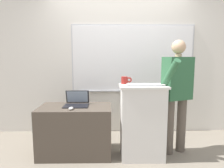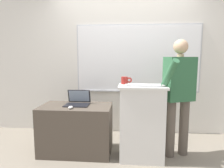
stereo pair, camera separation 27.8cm
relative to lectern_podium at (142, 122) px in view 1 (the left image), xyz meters
name	(u,v)px [view 1 (the left image)]	position (x,y,z in m)	size (l,w,h in m)	color
back_wall	(119,52)	(-0.27, 1.06, 0.97)	(6.40, 0.17, 2.97)	silver
lectern_podium	(142,122)	(0.00, 0.00, 0.00)	(0.63, 0.41, 1.01)	silver
side_desk	(76,130)	(-0.93, 0.12, -0.16)	(1.01, 0.57, 0.69)	#4C4238
person_presenter	(177,90)	(0.50, 0.13, 0.42)	(0.57, 0.63, 1.62)	brown
laptop	(77,101)	(-0.92, 0.20, 0.24)	(0.34, 0.30, 0.20)	black
wireless_keyboard	(144,85)	(0.00, -0.05, 0.51)	(0.45, 0.14, 0.02)	silver
computer_mouse_by_laptop	(71,108)	(-0.96, -0.05, 0.20)	(0.06, 0.10, 0.03)	silver
computer_mouse_by_keyboard	(164,84)	(0.26, -0.05, 0.52)	(0.06, 0.10, 0.03)	silver
coffee_mug	(125,80)	(-0.23, 0.13, 0.56)	(0.15, 0.09, 0.10)	maroon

